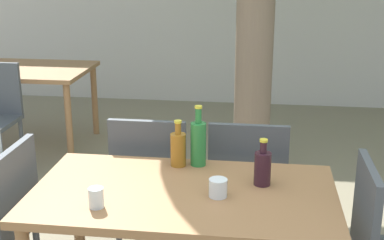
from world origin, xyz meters
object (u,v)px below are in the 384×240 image
dining_table_front (184,208)px  amber_bottle_1 (178,148)px  patio_chair_2 (152,178)px  drinking_glass_0 (96,198)px  drinking_glass_1 (218,188)px  dining_table_back (24,78)px  patio_chair_3 (248,183)px  green_bottle_2 (198,142)px  wine_bottle_0 (263,167)px

dining_table_front → amber_bottle_1: 0.36m
patio_chair_2 → drinking_glass_0: 0.89m
dining_table_front → drinking_glass_1: bearing=-13.6°
dining_table_back → drinking_glass_0: size_ratio=13.75×
patio_chair_3 → dining_table_front: bearing=65.7°
amber_bottle_1 → drinking_glass_1: amber_bottle_1 is taller
patio_chair_3 → green_bottle_2: (-0.25, -0.31, 0.35)m
patio_chair_3 → wine_bottle_0: size_ratio=4.06×
patio_chair_3 → drinking_glass_1: size_ratio=11.05×
green_bottle_2 → drinking_glass_1: green_bottle_2 is taller
drinking_glass_1 → amber_bottle_1: bearing=124.7°
dining_table_front → green_bottle_2: green_bottle_2 is taller
dining_table_back → drinking_glass_0: drinking_glass_0 is taller
green_bottle_2 → drinking_glass_0: (-0.38, -0.54, -0.08)m
dining_table_front → patio_chair_2: 0.70m
dining_table_front → wine_bottle_0: size_ratio=6.19×
dining_table_front → green_bottle_2: size_ratio=4.43×
patio_chair_2 → patio_chair_3: bearing=-180.0°
dining_table_back → patio_chair_2: (1.63, -1.87, -0.14)m
wine_bottle_0 → amber_bottle_1: size_ratio=0.94×
patio_chair_3 → drinking_glass_0: (-0.63, -0.84, 0.27)m
drinking_glass_1 → wine_bottle_0: bearing=38.6°
amber_bottle_1 → wine_bottle_0: bearing=-22.9°
dining_table_back → drinking_glass_1: drinking_glass_1 is taller
dining_table_front → amber_bottle_1: bearing=103.5°
patio_chair_2 → green_bottle_2: 0.56m
dining_table_back → amber_bottle_1: amber_bottle_1 is taller
dining_table_front → drinking_glass_1: (0.16, -0.04, 0.13)m
green_bottle_2 → drinking_glass_0: size_ratio=3.56×
green_bottle_2 → patio_chair_3: bearing=50.4°
amber_bottle_1 → green_bottle_2: (0.10, 0.02, 0.03)m
wine_bottle_0 → amber_bottle_1: amber_bottle_1 is taller
patio_chair_3 → amber_bottle_1: 0.58m
patio_chair_2 → amber_bottle_1: bearing=122.8°
dining_table_front → dining_table_back: same height
dining_table_back → green_bottle_2: 2.92m
patio_chair_3 → patio_chair_2: bearing=0.0°
drinking_glass_1 → drinking_glass_0: bearing=-161.1°
green_bottle_2 → drinking_glass_1: size_ratio=3.79×
dining_table_front → amber_bottle_1: amber_bottle_1 is taller
patio_chair_2 → wine_bottle_0: size_ratio=4.06×
dining_table_back → drinking_glass_0: bearing=-60.1°
patio_chair_2 → green_bottle_2: green_bottle_2 is taller
wine_bottle_0 → dining_table_back: bearing=133.6°
amber_bottle_1 → green_bottle_2: green_bottle_2 is taller
wine_bottle_0 → drinking_glass_0: size_ratio=2.55×
green_bottle_2 → drinking_glass_0: 0.66m
dining_table_front → patio_chair_3: (0.28, 0.63, -0.14)m
dining_table_back → drinking_glass_0: 3.13m
amber_bottle_1 → drinking_glass_0: size_ratio=2.72×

